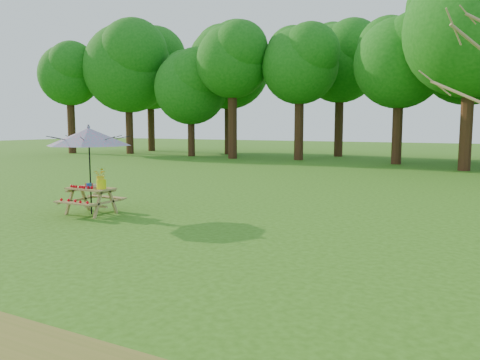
% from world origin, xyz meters
% --- Properties ---
extents(ground, '(120.00, 120.00, 0.00)m').
position_xyz_m(ground, '(0.00, 0.00, 0.00)').
color(ground, '#2F6012').
rests_on(ground, ground).
extents(treeline, '(60.00, 12.00, 16.00)m').
position_xyz_m(treeline, '(0.00, 22.00, 8.00)').
color(treeline, '#136010').
rests_on(treeline, ground).
extents(picnic_table, '(1.20, 1.32, 0.67)m').
position_xyz_m(picnic_table, '(-3.32, 2.91, 0.33)').
color(picnic_table, '#9F8047').
rests_on(picnic_table, ground).
extents(patio_umbrella, '(2.36, 2.36, 2.25)m').
position_xyz_m(patio_umbrella, '(-3.32, 2.91, 1.95)').
color(patio_umbrella, black).
rests_on(patio_umbrella, ground).
extents(produce_bins, '(0.31, 0.39, 0.13)m').
position_xyz_m(produce_bins, '(-3.36, 2.94, 0.72)').
color(produce_bins, red).
rests_on(produce_bins, picnic_table).
extents(tomatoes_row, '(0.77, 0.13, 0.07)m').
position_xyz_m(tomatoes_row, '(-3.47, 2.73, 0.71)').
color(tomatoes_row, red).
rests_on(tomatoes_row, picnic_table).
extents(flower_bucket, '(0.36, 0.33, 0.52)m').
position_xyz_m(flower_bucket, '(-2.92, 2.88, 0.95)').
color(flower_bucket, '#F6FC0D').
rests_on(flower_bucket, picnic_table).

